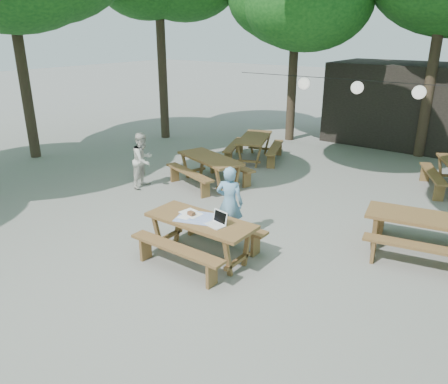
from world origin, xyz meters
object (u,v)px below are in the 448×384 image
at_px(main_picnic_table, 201,238).
at_px(second_person, 143,160).
at_px(picnic_table_nw, 210,170).
at_px(woman, 230,203).

xyz_separation_m(main_picnic_table, second_person, (-3.60, 2.06, 0.33)).
xyz_separation_m(main_picnic_table, picnic_table_nw, (-2.33, 3.23, 0.00)).
bearing_deg(woman, main_picnic_table, 74.85).
bearing_deg(second_person, woman, -118.57).
height_order(picnic_table_nw, woman, woman).
bearing_deg(second_person, picnic_table_nw, -58.99).
height_order(main_picnic_table, second_person, second_person).
xyz_separation_m(picnic_table_nw, second_person, (-1.28, -1.16, 0.33)).
bearing_deg(woman, second_person, -35.86).
height_order(picnic_table_nw, second_person, second_person).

